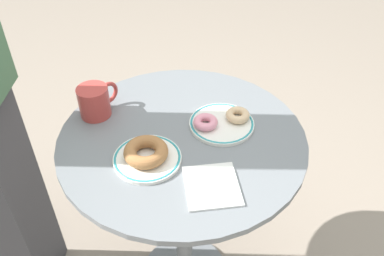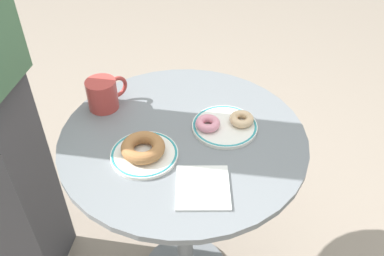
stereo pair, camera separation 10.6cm
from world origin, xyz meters
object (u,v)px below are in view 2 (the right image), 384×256
object	(u,v)px
cafe_table	(184,186)
coffee_mug	(103,94)
plate_left	(144,154)
donut_glazed	(242,119)
plate_right	(225,126)
donut_pink_frosted	(208,124)
donut_cinnamon	(143,148)
paper_napkin	(203,187)

from	to	relation	value
cafe_table	coffee_mug	size ratio (longest dim) A/B	5.71
plate_left	donut_glazed	xyz separation A→B (m)	(0.28, 0.04, 0.02)
plate_right	donut_pink_frosted	xyz separation A→B (m)	(-0.05, 0.00, 0.02)
plate_right	donut_pink_frosted	distance (m)	0.05
donut_cinnamon	coffee_mug	bearing A→B (deg)	103.99
donut_glazed	donut_pink_frosted	xyz separation A→B (m)	(-0.10, 0.01, 0.00)
donut_glazed	plate_left	bearing A→B (deg)	-172.88
plate_left	coffee_mug	xyz separation A→B (m)	(-0.06, 0.24, 0.04)
donut_cinnamon	plate_left	bearing A→B (deg)	-51.22
cafe_table	plate_left	size ratio (longest dim) A/B	4.10
donut_cinnamon	paper_napkin	world-z (taller)	donut_cinnamon
plate_left	coffee_mug	distance (m)	0.25
cafe_table	donut_cinnamon	distance (m)	0.27
donut_cinnamon	coffee_mug	world-z (taller)	coffee_mug
coffee_mug	plate_right	bearing A→B (deg)	-34.20
donut_cinnamon	donut_pink_frosted	size ratio (longest dim) A/B	1.66
cafe_table	plate_right	world-z (taller)	plate_right
paper_napkin	coffee_mug	size ratio (longest dim) A/B	1.11
plate_left	plate_right	world-z (taller)	same
plate_left	donut_pink_frosted	distance (m)	0.20
donut_pink_frosted	donut_cinnamon	bearing A→B (deg)	-167.79
cafe_table	coffee_mug	xyz separation A→B (m)	(-0.18, 0.20, 0.25)
paper_napkin	donut_glazed	bearing A→B (deg)	45.98
plate_right	donut_cinnamon	xyz separation A→B (m)	(-0.24, -0.04, 0.02)
cafe_table	plate_right	size ratio (longest dim) A/B	3.93
plate_left	donut_glazed	bearing A→B (deg)	7.12
plate_right	donut_glazed	bearing A→B (deg)	-5.49
paper_napkin	coffee_mug	xyz separation A→B (m)	(-0.17, 0.39, 0.04)
plate_right	paper_napkin	xyz separation A→B (m)	(-0.13, -0.19, -0.00)
plate_left	paper_napkin	bearing A→B (deg)	-54.95
donut_glazed	coffee_mug	size ratio (longest dim) A/B	0.54
paper_napkin	coffee_mug	distance (m)	0.43
plate_left	donut_pink_frosted	size ratio (longest dim) A/B	2.56
cafe_table	donut_glazed	size ratio (longest dim) A/B	10.52
plate_right	donut_pink_frosted	bearing A→B (deg)	176.43
cafe_table	donut_pink_frosted	distance (m)	0.24
plate_left	plate_right	distance (m)	0.24
donut_cinnamon	cafe_table	bearing A→B (deg)	20.71
plate_right	donut_pink_frosted	size ratio (longest dim) A/B	2.67
cafe_table	donut_pink_frosted	world-z (taller)	donut_pink_frosted
donut_pink_frosted	plate_right	bearing A→B (deg)	-3.57
plate_left	cafe_table	bearing A→B (deg)	21.71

